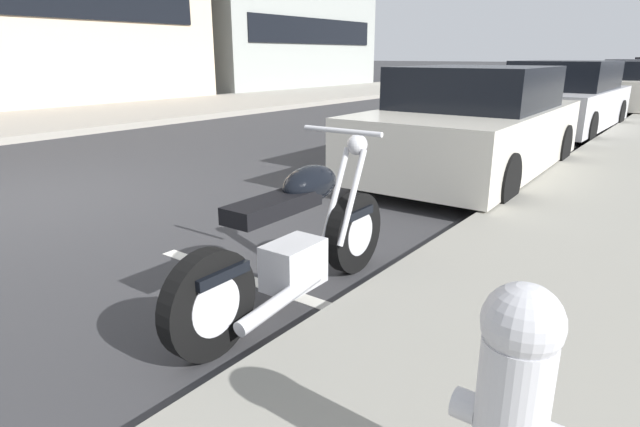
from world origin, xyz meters
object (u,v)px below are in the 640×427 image
at_px(parked_car_second_in_row, 472,126).
at_px(parked_car_far_down_curb, 620,88).
at_px(parked_car_behind_motorcycle, 563,99).
at_px(parked_car_near_corner, 634,80).
at_px(fire_hydrant, 513,400).
at_px(parked_motorcycle, 296,245).

height_order(parked_car_second_in_row, parked_car_far_down_curb, parked_car_second_in_row).
distance_m(parked_car_behind_motorcycle, parked_car_far_down_curb, 5.60).
bearing_deg(parked_car_near_corner, fire_hydrant, -173.12).
distance_m(parked_motorcycle, fire_hydrant, 1.92).
bearing_deg(parked_motorcycle, parked_car_near_corner, 0.64).
xyz_separation_m(parked_car_far_down_curb, fire_hydrant, (-16.14, -1.96, -0.10)).
relative_size(parked_car_far_down_curb, parked_car_near_corner, 0.93).
bearing_deg(parked_motorcycle, fire_hydrant, -121.44).
xyz_separation_m(parked_motorcycle, parked_car_near_corner, (20.43, 0.58, 0.26)).
height_order(parked_car_second_in_row, parked_car_near_corner, parked_car_second_in_row).
bearing_deg(parked_motorcycle, parked_car_behind_motorcycle, 2.58).
distance_m(parked_car_far_down_curb, parked_car_near_corner, 5.27).
height_order(parked_motorcycle, parked_car_behind_motorcycle, parked_car_behind_motorcycle).
bearing_deg(fire_hydrant, parked_car_second_in_row, 22.43).
bearing_deg(parked_car_second_in_row, parked_motorcycle, -174.38).
bearing_deg(parked_car_near_corner, parked_car_second_in_row, -178.93).
bearing_deg(parked_car_far_down_curb, parked_car_behind_motorcycle, 174.54).
relative_size(parked_motorcycle, parked_car_behind_motorcycle, 0.45).
bearing_deg(parked_motorcycle, parked_car_far_down_curb, 0.17).
height_order(parked_car_behind_motorcycle, parked_car_near_corner, parked_car_behind_motorcycle).
xyz_separation_m(parked_motorcycle, fire_hydrant, (-0.97, -1.65, 0.15)).
relative_size(parked_motorcycle, parked_car_second_in_row, 0.49).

